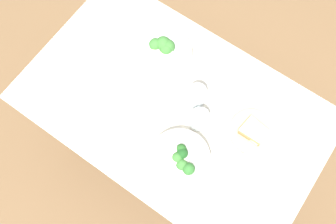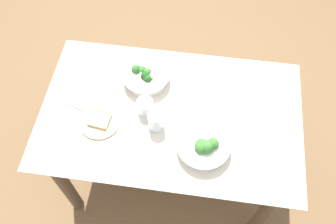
{
  "view_description": "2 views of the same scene",
  "coord_description": "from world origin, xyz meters",
  "px_view_note": "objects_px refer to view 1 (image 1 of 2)",
  "views": [
    {
      "loc": [
        0.29,
        -0.45,
        2.24
      ],
      "look_at": [
        -0.0,
        -0.04,
        0.8
      ],
      "focal_mm": 38.85,
      "sensor_mm": 36.0,
      "label": 1
    },
    {
      "loc": [
        -0.12,
        0.92,
        2.33
      ],
      "look_at": [
        0.01,
        0.01,
        0.8
      ],
      "focal_mm": 38.83,
      "sensor_mm": 36.0,
      "label": 2
    }
  ],
  "objects_px": {
    "fork_by_near_bowl": "(256,85)",
    "table_knife_left": "(98,132)",
    "broccoli_bowl_far": "(163,52)",
    "water_glass_center": "(197,96)",
    "broccoli_bowl_near": "(180,160)",
    "water_glass_side": "(199,120)",
    "napkin_folded_upper": "(258,167)",
    "fork_by_far_bowl": "(140,92)",
    "bread_side_plate": "(253,132)"
  },
  "relations": [
    {
      "from": "water_glass_side",
      "to": "broccoli_bowl_near",
      "type": "bearing_deg",
      "value": -80.88
    },
    {
      "from": "fork_by_far_bowl",
      "to": "table_knife_left",
      "type": "relative_size",
      "value": 0.55
    },
    {
      "from": "water_glass_center",
      "to": "fork_by_near_bowl",
      "type": "relative_size",
      "value": 1.08
    },
    {
      "from": "water_glass_center",
      "to": "table_knife_left",
      "type": "relative_size",
      "value": 0.55
    },
    {
      "from": "fork_by_near_bowl",
      "to": "table_knife_left",
      "type": "xyz_separation_m",
      "value": [
        -0.43,
        -0.57,
        -0.0
      ]
    },
    {
      "from": "napkin_folded_upper",
      "to": "broccoli_bowl_near",
      "type": "bearing_deg",
      "value": -149.3
    },
    {
      "from": "bread_side_plate",
      "to": "broccoli_bowl_far",
      "type": "bearing_deg",
      "value": 171.25
    },
    {
      "from": "broccoli_bowl_near",
      "to": "fork_by_far_bowl",
      "type": "distance_m",
      "value": 0.35
    },
    {
      "from": "fork_by_far_bowl",
      "to": "table_knife_left",
      "type": "xyz_separation_m",
      "value": [
        -0.04,
        -0.25,
        -0.0
      ]
    },
    {
      "from": "water_glass_side",
      "to": "napkin_folded_upper",
      "type": "distance_m",
      "value": 0.31
    },
    {
      "from": "broccoli_bowl_near",
      "to": "fork_by_near_bowl",
      "type": "height_order",
      "value": "broccoli_bowl_near"
    },
    {
      "from": "broccoli_bowl_far",
      "to": "water_glass_side",
      "type": "xyz_separation_m",
      "value": [
        0.3,
        -0.18,
        0.0
      ]
    },
    {
      "from": "napkin_folded_upper",
      "to": "bread_side_plate",
      "type": "bearing_deg",
      "value": 128.34
    },
    {
      "from": "table_knife_left",
      "to": "broccoli_bowl_far",
      "type": "bearing_deg",
      "value": -64.67
    },
    {
      "from": "bread_side_plate",
      "to": "table_knife_left",
      "type": "relative_size",
      "value": 1.11
    },
    {
      "from": "bread_side_plate",
      "to": "table_knife_left",
      "type": "xyz_separation_m",
      "value": [
        -0.53,
        -0.37,
        -0.01
      ]
    },
    {
      "from": "broccoli_bowl_far",
      "to": "fork_by_far_bowl",
      "type": "distance_m",
      "value": 0.21
    },
    {
      "from": "fork_by_far_bowl",
      "to": "table_knife_left",
      "type": "bearing_deg",
      "value": -14.84
    },
    {
      "from": "water_glass_side",
      "to": "fork_by_near_bowl",
      "type": "distance_m",
      "value": 0.31
    },
    {
      "from": "water_glass_center",
      "to": "water_glass_side",
      "type": "height_order",
      "value": "water_glass_center"
    },
    {
      "from": "broccoli_bowl_near",
      "to": "bread_side_plate",
      "type": "height_order",
      "value": "broccoli_bowl_near"
    },
    {
      "from": "broccoli_bowl_far",
      "to": "fork_by_near_bowl",
      "type": "xyz_separation_m",
      "value": [
        0.42,
        0.12,
        -0.03
      ]
    },
    {
      "from": "broccoli_bowl_near",
      "to": "fork_by_near_bowl",
      "type": "bearing_deg",
      "value": 80.02
    },
    {
      "from": "broccoli_bowl_far",
      "to": "napkin_folded_upper",
      "type": "relative_size",
      "value": 1.57
    },
    {
      "from": "broccoli_bowl_near",
      "to": "napkin_folded_upper",
      "type": "bearing_deg",
      "value": 30.7
    },
    {
      "from": "fork_by_near_bowl",
      "to": "water_glass_center",
      "type": "bearing_deg",
      "value": -13.16
    },
    {
      "from": "broccoli_bowl_far",
      "to": "bread_side_plate",
      "type": "height_order",
      "value": "broccoli_bowl_far"
    },
    {
      "from": "fork_by_far_bowl",
      "to": "napkin_folded_upper",
      "type": "relative_size",
      "value": 0.62
    },
    {
      "from": "fork_by_near_bowl",
      "to": "broccoli_bowl_far",
      "type": "bearing_deg",
      "value": -47.4
    },
    {
      "from": "broccoli_bowl_far",
      "to": "water_glass_center",
      "type": "relative_size",
      "value": 2.55
    },
    {
      "from": "broccoli_bowl_far",
      "to": "table_knife_left",
      "type": "xyz_separation_m",
      "value": [
        -0.02,
        -0.45,
        -0.04
      ]
    },
    {
      "from": "napkin_folded_upper",
      "to": "fork_by_near_bowl",
      "type": "bearing_deg",
      "value": 121.55
    },
    {
      "from": "water_glass_center",
      "to": "fork_by_far_bowl",
      "type": "distance_m",
      "value": 0.25
    },
    {
      "from": "bread_side_plate",
      "to": "water_glass_side",
      "type": "height_order",
      "value": "water_glass_side"
    },
    {
      "from": "table_knife_left",
      "to": "water_glass_center",
      "type": "bearing_deg",
      "value": -98.06
    },
    {
      "from": "broccoli_bowl_far",
      "to": "water_glass_side",
      "type": "bearing_deg",
      "value": -29.98
    },
    {
      "from": "broccoli_bowl_far",
      "to": "broccoli_bowl_near",
      "type": "xyz_separation_m",
      "value": [
        0.33,
        -0.36,
        -0.0
      ]
    },
    {
      "from": "water_glass_side",
      "to": "fork_by_near_bowl",
      "type": "height_order",
      "value": "water_glass_side"
    },
    {
      "from": "broccoli_bowl_far",
      "to": "napkin_folded_upper",
      "type": "height_order",
      "value": "broccoli_bowl_far"
    },
    {
      "from": "bread_side_plate",
      "to": "napkin_folded_upper",
      "type": "bearing_deg",
      "value": -51.66
    },
    {
      "from": "water_glass_center",
      "to": "broccoli_bowl_near",
      "type": "bearing_deg",
      "value": -70.33
    },
    {
      "from": "fork_by_far_bowl",
      "to": "napkin_folded_upper",
      "type": "xyz_separation_m",
      "value": [
        0.59,
        0.01,
        0.0
      ]
    },
    {
      "from": "fork_by_far_bowl",
      "to": "broccoli_bowl_far",
      "type": "bearing_deg",
      "value": 179.49
    },
    {
      "from": "water_glass_center",
      "to": "water_glass_side",
      "type": "bearing_deg",
      "value": -51.54
    },
    {
      "from": "bread_side_plate",
      "to": "fork_by_near_bowl",
      "type": "xyz_separation_m",
      "value": [
        -0.1,
        0.19,
        -0.01
      ]
    },
    {
      "from": "water_glass_side",
      "to": "table_knife_left",
      "type": "distance_m",
      "value": 0.43
    },
    {
      "from": "broccoli_bowl_far",
      "to": "broccoli_bowl_near",
      "type": "distance_m",
      "value": 0.49
    },
    {
      "from": "water_glass_side",
      "to": "fork_by_far_bowl",
      "type": "height_order",
      "value": "water_glass_side"
    },
    {
      "from": "water_glass_center",
      "to": "broccoli_bowl_far",
      "type": "bearing_deg",
      "value": 158.61
    },
    {
      "from": "water_glass_side",
      "to": "table_knife_left",
      "type": "bearing_deg",
      "value": -139.34
    }
  ]
}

